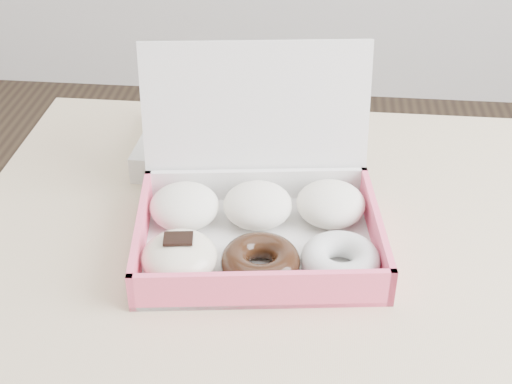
# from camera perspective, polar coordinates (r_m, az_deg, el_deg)

# --- Properties ---
(table) EXTENTS (1.20, 0.80, 0.75)m
(table) POSITION_cam_1_polar(r_m,az_deg,el_deg) (0.93, 13.55, -9.85)
(table) COLOR tan
(table) RESTS_ON ground
(donut_box) EXTENTS (0.32, 0.29, 0.21)m
(donut_box) POSITION_cam_1_polar(r_m,az_deg,el_deg) (0.87, 0.00, -2.11)
(donut_box) COLOR silver
(donut_box) RESTS_ON table
(newspapers) EXTENTS (0.25, 0.21, 0.04)m
(newspapers) POSITION_cam_1_polar(r_m,az_deg,el_deg) (1.06, -2.24, 3.91)
(newspapers) COLOR white
(newspapers) RESTS_ON table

